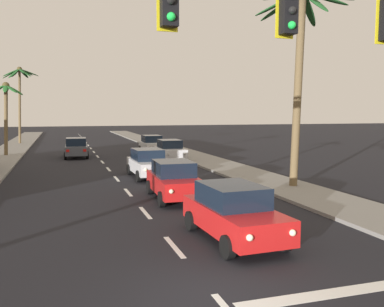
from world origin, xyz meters
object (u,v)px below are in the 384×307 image
(traffic_signal_mast, at_px, (355,48))
(sedan_parked_mid_kerb, at_px, (170,150))
(sedan_fifth_in_queue, at_px, (148,163))
(sedan_oncoming_far, at_px, (76,147))
(sedan_parked_nearest_kerb, at_px, (152,144))
(palm_left_farthest, at_px, (20,84))
(palm_left_third, at_px, (6,101))
(sedan_lead_at_stop_bar, at_px, (233,212))
(sedan_third_in_queue, at_px, (174,180))
(palm_right_second, at_px, (300,47))

(traffic_signal_mast, height_order, sedan_parked_mid_kerb, traffic_signal_mast)
(sedan_fifth_in_queue, distance_m, sedan_oncoming_far, 13.00)
(sedan_parked_nearest_kerb, height_order, palm_left_farthest, palm_left_farthest)
(sedan_fifth_in_queue, height_order, palm_left_third, palm_left_third)
(traffic_signal_mast, xyz_separation_m, palm_left_farthest, (-10.81, 45.80, 1.82))
(traffic_signal_mast, distance_m, sedan_lead_at_stop_bar, 5.78)
(traffic_signal_mast, xyz_separation_m, sedan_oncoming_far, (-5.13, 28.63, -4.43))
(sedan_fifth_in_queue, relative_size, palm_left_farthest, 0.49)
(sedan_oncoming_far, distance_m, palm_left_third, 7.39)
(sedan_third_in_queue, bearing_deg, traffic_signal_mast, -80.72)
(traffic_signal_mast, relative_size, sedan_third_in_queue, 2.32)
(sedan_fifth_in_queue, bearing_deg, sedan_lead_at_stop_bar, -89.86)
(sedan_third_in_queue, bearing_deg, palm_left_farthest, 104.35)
(palm_right_second, bearing_deg, sedan_parked_nearest_kerb, 99.25)
(sedan_fifth_in_queue, distance_m, sedan_parked_mid_kerb, 8.27)
(sedan_oncoming_far, height_order, palm_left_farthest, palm_left_farthest)
(sedan_oncoming_far, bearing_deg, sedan_parked_nearest_kerb, 14.16)
(palm_left_farthest, bearing_deg, sedan_parked_nearest_kerb, -50.77)
(sedan_parked_mid_kerb, xyz_separation_m, palm_right_second, (3.22, -13.33, 6.19))
(sedan_third_in_queue, distance_m, sedan_oncoming_far, 19.18)
(sedan_lead_at_stop_bar, distance_m, sedan_parked_mid_kerb, 20.60)
(sedan_parked_mid_kerb, relative_size, palm_left_farthest, 0.49)
(sedan_lead_at_stop_bar, xyz_separation_m, sedan_oncoming_far, (-3.68, 25.23, 0.00))
(sedan_oncoming_far, bearing_deg, sedan_parked_mid_kerb, -35.13)
(sedan_oncoming_far, height_order, palm_left_third, palm_left_third)
(traffic_signal_mast, distance_m, sedan_oncoming_far, 29.43)
(traffic_signal_mast, xyz_separation_m, sedan_third_in_queue, (-1.60, 9.78, -4.43))
(sedan_lead_at_stop_bar, relative_size, sedan_parked_nearest_kerb, 1.01)
(sedan_oncoming_far, bearing_deg, sedan_fifth_in_queue, -73.71)
(palm_left_third, bearing_deg, sedan_parked_mid_kerb, -30.94)
(sedan_third_in_queue, xyz_separation_m, sedan_oncoming_far, (-3.53, 18.85, 0.00))
(sedan_parked_nearest_kerb, xyz_separation_m, palm_left_third, (-12.55, 0.91, 3.98))
(sedan_third_in_queue, bearing_deg, sedan_lead_at_stop_bar, -88.71)
(traffic_signal_mast, relative_size, sedan_parked_nearest_kerb, 2.34)
(sedan_fifth_in_queue, distance_m, palm_left_farthest, 31.70)
(traffic_signal_mast, distance_m, palm_left_third, 33.09)
(palm_left_third, xyz_separation_m, palm_right_second, (15.80, -20.87, 2.21))
(sedan_third_in_queue, relative_size, palm_left_third, 0.70)
(sedan_fifth_in_queue, bearing_deg, palm_left_farthest, 107.46)
(palm_left_third, bearing_deg, sedan_oncoming_far, -25.21)
(traffic_signal_mast, bearing_deg, sedan_parked_mid_kerb, 85.63)
(sedan_parked_nearest_kerb, bearing_deg, traffic_signal_mast, -93.36)
(traffic_signal_mast, relative_size, palm_left_farthest, 1.14)
(sedan_fifth_in_queue, bearing_deg, sedan_oncoming_far, 106.29)
(sedan_parked_nearest_kerb, height_order, sedan_parked_mid_kerb, same)
(traffic_signal_mast, relative_size, palm_left_third, 1.63)
(sedan_third_in_queue, xyz_separation_m, palm_right_second, (6.63, 0.63, 6.19))
(sedan_fifth_in_queue, relative_size, sedan_parked_mid_kerb, 1.00)
(sedan_parked_mid_kerb, distance_m, palm_left_farthest, 26.17)
(palm_left_third, bearing_deg, sedan_fifth_in_queue, -58.47)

